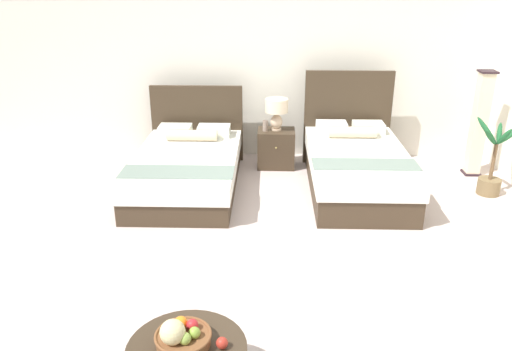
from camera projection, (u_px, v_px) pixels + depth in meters
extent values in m
cube|color=beige|center=(269.00, 255.00, 5.01)|extent=(10.07, 9.63, 0.02)
cube|color=white|center=(273.00, 67.00, 7.31)|extent=(10.07, 0.12, 2.62)
cube|color=#3B2E20|center=(187.00, 179.00, 6.46)|extent=(1.26, 2.15, 0.26)
cube|color=white|center=(186.00, 162.00, 6.37)|extent=(1.30, 2.19, 0.20)
cube|color=#3B2E20|center=(197.00, 124.00, 7.32)|extent=(1.32, 0.07, 1.10)
cube|color=white|center=(175.00, 130.00, 7.06)|extent=(0.45, 0.30, 0.14)
cube|color=white|center=(214.00, 131.00, 7.05)|extent=(0.45, 0.30, 0.14)
cylinder|color=beige|center=(192.00, 135.00, 6.83)|extent=(0.68, 0.16, 0.15)
cube|color=gray|center=(177.00, 172.00, 5.77)|extent=(1.30, 0.43, 0.01)
cube|color=#3B2E20|center=(356.00, 180.00, 6.37)|extent=(1.16, 2.06, 0.32)
cube|color=white|center=(358.00, 159.00, 6.27)|extent=(1.20, 2.10, 0.22)
cube|color=#3B2E20|center=(347.00, 118.00, 7.16)|extent=(1.22, 0.07, 1.34)
cube|color=white|center=(332.00, 127.00, 6.91)|extent=(0.41, 0.30, 0.14)
cube|color=white|center=(368.00, 128.00, 6.90)|extent=(0.41, 0.30, 0.14)
cylinder|color=beige|center=(353.00, 132.00, 6.68)|extent=(0.63, 0.16, 0.15)
cube|color=gray|center=(365.00, 164.00, 5.77)|extent=(1.20, 0.39, 0.01)
cube|color=#3B2E20|center=(276.00, 148.00, 7.16)|extent=(0.52, 0.41, 0.54)
sphere|color=tan|center=(276.00, 148.00, 6.93)|extent=(0.02, 0.02, 0.02)
cylinder|color=beige|center=(276.00, 129.00, 7.08)|extent=(0.14, 0.14, 0.02)
ellipsoid|color=beige|center=(276.00, 122.00, 7.04)|extent=(0.17, 0.17, 0.20)
cylinder|color=#99844C|center=(277.00, 113.00, 6.99)|extent=(0.02, 0.02, 0.04)
cylinder|color=beige|center=(277.00, 105.00, 6.95)|extent=(0.32, 0.32, 0.19)
cylinder|color=gray|center=(265.00, 126.00, 7.01)|extent=(0.07, 0.07, 0.14)
torus|color=gray|center=(265.00, 121.00, 6.98)|extent=(0.07, 0.07, 0.01)
cylinder|color=#3B2E20|center=(187.00, 350.00, 3.16)|extent=(0.76, 0.76, 0.04)
cylinder|color=brown|center=(183.00, 340.00, 3.16)|extent=(0.34, 0.34, 0.07)
torus|color=brown|center=(183.00, 335.00, 3.15)|extent=(0.36, 0.36, 0.02)
sphere|color=#8EAC47|center=(185.00, 339.00, 3.07)|extent=(0.08, 0.08, 0.08)
sphere|color=#85A43A|center=(194.00, 333.00, 3.12)|extent=(0.07, 0.07, 0.07)
sphere|color=red|center=(192.00, 325.00, 3.19)|extent=(0.08, 0.08, 0.08)
sphere|color=orange|center=(181.00, 323.00, 3.20)|extent=(0.08, 0.08, 0.08)
sphere|color=#87B53A|center=(171.00, 329.00, 3.15)|extent=(0.08, 0.08, 0.08)
sphere|color=beige|center=(173.00, 332.00, 3.07)|extent=(0.16, 0.16, 0.16)
sphere|color=#B43023|center=(222.00, 343.00, 3.13)|extent=(0.08, 0.08, 0.08)
cube|color=#2C1D24|center=(471.00, 173.00, 6.98)|extent=(0.21, 0.21, 0.03)
cube|color=beige|center=(479.00, 124.00, 6.72)|extent=(0.17, 0.17, 1.37)
cube|color=#2C1D24|center=(488.00, 72.00, 6.46)|extent=(0.21, 0.21, 0.02)
cylinder|color=brown|center=(489.00, 186.00, 6.32)|extent=(0.28, 0.28, 0.20)
cylinder|color=brown|center=(493.00, 162.00, 6.20)|extent=(0.04, 0.04, 0.46)
ellipsoid|color=#1F5B30|center=(507.00, 137.00, 6.07)|extent=(0.26, 0.08, 0.23)
ellipsoid|color=#1F5B30|center=(499.00, 133.00, 6.18)|extent=(0.17, 0.28, 0.27)
ellipsoid|color=#1F5B30|center=(487.00, 131.00, 6.12)|extent=(0.28, 0.20, 0.35)
ellipsoid|color=#1F5B30|center=(490.00, 137.00, 5.99)|extent=(0.29, 0.24, 0.30)
ellipsoid|color=#1F5B30|center=(504.00, 137.00, 5.99)|extent=(0.13, 0.22, 0.29)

